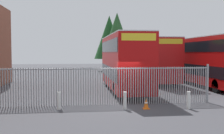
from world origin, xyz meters
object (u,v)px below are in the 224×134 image
double_decker_bus_behind_fence_right (153,59)px  traffic_cone_by_gate (146,104)px  double_decker_bus_near_gate (210,60)px  bollard_near_left (59,101)px  double_decker_bus_behind_fence_left (124,60)px  bollard_near_right (188,100)px  bollard_center_front (125,101)px

double_decker_bus_behind_fence_right → traffic_cone_by_gate: size_ratio=18.32×
double_decker_bus_near_gate → bollard_near_left: size_ratio=11.38×
double_decker_bus_behind_fence_left → double_decker_bus_behind_fence_right: size_ratio=1.00×
double_decker_bus_behind_fence_left → double_decker_bus_behind_fence_right: (4.15, 6.29, 0.00)m
double_decker_bus_behind_fence_left → bollard_near_right: (2.30, -7.49, -1.95)m
double_decker_bus_behind_fence_left → bollard_center_front: double_decker_bus_behind_fence_left is taller
double_decker_bus_behind_fence_left → bollard_near_right: size_ratio=11.38×
double_decker_bus_near_gate → double_decker_bus_behind_fence_left: 7.91m
bollard_near_left → traffic_cone_by_gate: size_ratio=1.61×
bollard_center_front → traffic_cone_by_gate: bollard_center_front is taller
double_decker_bus_behind_fence_left → traffic_cone_by_gate: (0.01, -7.22, -2.13)m
double_decker_bus_behind_fence_left → bollard_near_left: double_decker_bus_behind_fence_left is taller
double_decker_bus_near_gate → bollard_near_right: size_ratio=11.38×
bollard_near_right → bollard_center_front: bearing=175.3°
bollard_center_front → bollard_near_right: 3.46m
bollard_near_left → traffic_cone_by_gate: 4.71m
traffic_cone_by_gate → double_decker_bus_near_gate: bearing=47.1°
bollard_near_right → double_decker_bus_behind_fence_right: bearing=82.4°
double_decker_bus_near_gate → bollard_near_right: double_decker_bus_near_gate is taller
bollard_near_right → traffic_cone_by_gate: (-2.29, 0.27, -0.19)m
bollard_near_left → bollard_center_front: 3.54m
double_decker_bus_near_gate → traffic_cone_by_gate: (-7.81, -8.39, -2.13)m
double_decker_bus_near_gate → bollard_center_front: 12.43m
double_decker_bus_behind_fence_right → bollard_center_front: (-5.30, -13.50, -1.95)m
bollard_near_right → traffic_cone_by_gate: bollard_near_right is taller
double_decker_bus_near_gate → bollard_near_left: bearing=-147.4°
double_decker_bus_behind_fence_right → traffic_cone_by_gate: (-4.13, -13.51, -2.13)m
double_decker_bus_near_gate → double_decker_bus_behind_fence_right: size_ratio=1.00×
traffic_cone_by_gate → bollard_near_right: bearing=-6.7°
double_decker_bus_near_gate → double_decker_bus_behind_fence_left: size_ratio=1.00×
bollard_near_left → traffic_cone_by_gate: bollard_near_left is taller
double_decker_bus_behind_fence_right → bollard_near_right: 14.04m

